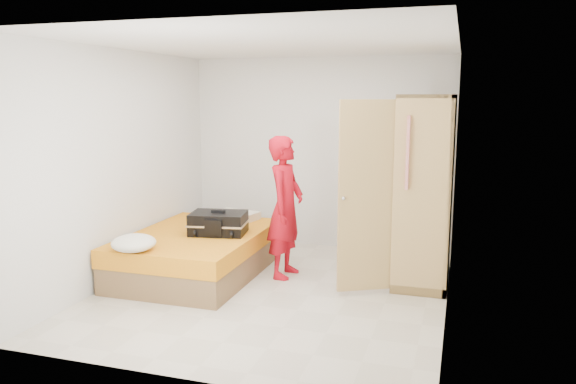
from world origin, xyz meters
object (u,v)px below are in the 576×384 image
(wardrobe, at_px, (420,194))
(suitcase, at_px, (218,223))
(person, at_px, (285,207))
(bed, at_px, (197,253))
(round_cushion, at_px, (134,243))

(wardrobe, xyz_separation_m, suitcase, (-2.24, -0.50, -0.37))
(wardrobe, distance_m, suitcase, 2.33)
(person, distance_m, suitcase, 0.80)
(wardrobe, bearing_deg, suitcase, -167.53)
(bed, distance_m, suitcase, 0.46)
(suitcase, xyz_separation_m, round_cushion, (-0.53, -0.95, -0.04))
(suitcase, bearing_deg, person, 5.97)
(wardrobe, bearing_deg, person, -169.24)
(person, distance_m, round_cushion, 1.74)
(bed, height_order, suitcase, suitcase)
(person, bearing_deg, wardrobe, -76.15)
(round_cushion, bearing_deg, wardrobe, 27.52)
(bed, bearing_deg, wardrobe, 12.23)
(suitcase, bearing_deg, wardrobe, 2.65)
(round_cushion, bearing_deg, person, 42.23)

